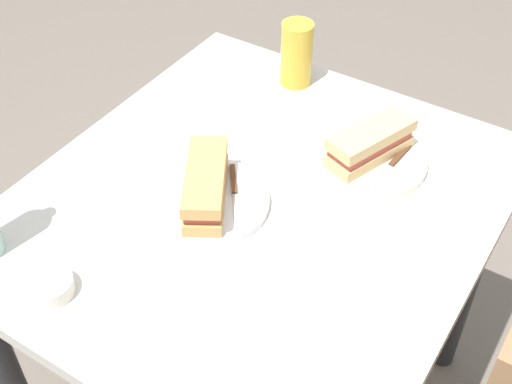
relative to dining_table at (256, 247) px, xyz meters
The scene contains 10 objects.
dining_table is the anchor object (origin of this frame).
plate_near 0.17m from the dining_table, 50.35° to the right, with size 0.24×0.24×0.01m, color white.
baguette_sandwich_near 0.20m from the dining_table, 50.35° to the right, with size 0.21×0.16×0.07m.
knife_near 0.15m from the dining_table, 55.17° to the right, with size 0.15×0.12×0.01m.
plate_far 0.28m from the dining_table, 148.67° to the left, with size 0.24×0.24×0.01m, color silver.
baguette_sandwich_far 0.31m from the dining_table, 148.67° to the left, with size 0.20×0.13×0.07m.
knife_far 0.31m from the dining_table, 138.84° to the left, with size 0.18×0.03×0.01m.
beer_glass 0.45m from the dining_table, 160.48° to the right, with size 0.07×0.07×0.15m, color gold.
olive_bowl 0.43m from the dining_table, 24.49° to the right, with size 0.08×0.08×0.03m, color silver.
paper_napkin 0.34m from the dining_table, 140.95° to the right, with size 0.14×0.14×0.00m, color white.
Camera 1 is at (0.79, 0.50, 1.65)m, focal length 48.34 mm.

